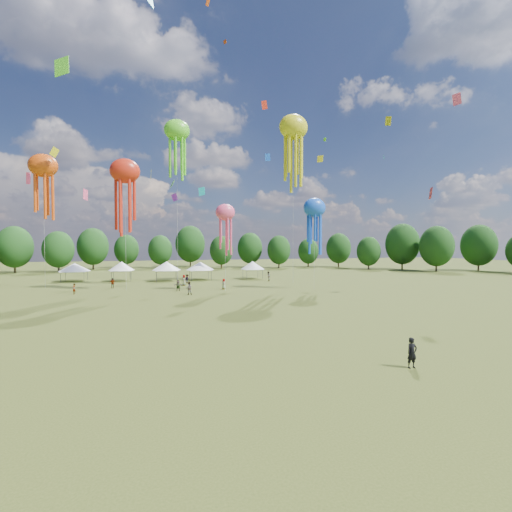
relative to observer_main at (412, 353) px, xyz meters
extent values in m
plane|color=#384416|center=(-7.36, 1.25, -0.88)|extent=(300.00, 300.00, 0.00)
imported|color=black|center=(0.00, 0.00, 0.00)|extent=(0.64, 0.42, 1.75)
imported|color=gray|center=(-9.36, 34.00, 0.04)|extent=(0.89, 0.70, 1.84)
imported|color=gray|center=(-9.05, 46.07, 0.05)|extent=(0.75, 1.00, 1.85)
imported|color=gray|center=(7.43, 48.90, 0.06)|extent=(1.01, 1.12, 1.88)
imported|color=gray|center=(-8.18, 49.52, -0.07)|extent=(1.19, 1.12, 1.62)
imported|color=gray|center=(-20.66, 45.23, -0.05)|extent=(1.02, 0.55, 1.65)
imported|color=gray|center=(-10.54, 38.79, -0.05)|extent=(1.54, 0.55, 1.65)
imported|color=gray|center=(-25.20, 39.21, -0.11)|extent=(0.51, 0.64, 1.53)
imported|color=gray|center=(-3.35, 39.04, -0.06)|extent=(0.54, 0.82, 1.64)
cylinder|color=#47474C|center=(-30.99, 57.39, 0.06)|extent=(0.08, 0.08, 1.86)
cylinder|color=#47474C|center=(-30.99, 61.41, 0.06)|extent=(0.08, 0.08, 1.86)
cylinder|color=#47474C|center=(-26.98, 57.39, 0.06)|extent=(0.08, 0.08, 1.86)
cylinder|color=#47474C|center=(-26.98, 61.41, 0.06)|extent=(0.08, 0.08, 1.86)
cube|color=white|center=(-28.98, 59.40, 1.04)|extent=(4.41, 4.41, 0.10)
cone|color=white|center=(-28.98, 59.40, 1.89)|extent=(5.74, 5.74, 1.60)
cylinder|color=#47474C|center=(-21.86, 55.62, 0.12)|extent=(0.08, 0.08, 2.00)
cylinder|color=#47474C|center=(-21.86, 58.96, 0.12)|extent=(0.08, 0.08, 2.00)
cylinder|color=#47474C|center=(-18.52, 55.62, 0.12)|extent=(0.08, 0.08, 2.00)
cylinder|color=#47474C|center=(-18.52, 58.96, 0.12)|extent=(0.08, 0.08, 2.00)
cube|color=white|center=(-20.19, 57.29, 1.17)|extent=(3.74, 3.74, 0.10)
cone|color=white|center=(-20.19, 57.29, 2.08)|extent=(4.86, 4.86, 1.71)
cylinder|color=#47474C|center=(-13.62, 53.45, 0.12)|extent=(0.08, 0.08, 2.00)
cylinder|color=#47474C|center=(-13.62, 57.33, 0.12)|extent=(0.08, 0.08, 2.00)
cylinder|color=#47474C|center=(-9.74, 53.45, 0.12)|extent=(0.08, 0.08, 2.00)
cylinder|color=#47474C|center=(-9.74, 57.33, 0.12)|extent=(0.08, 0.08, 2.00)
cube|color=white|center=(-11.68, 55.39, 1.17)|extent=(4.28, 4.28, 0.10)
cone|color=white|center=(-11.68, 55.39, 2.08)|extent=(5.56, 5.56, 1.71)
cylinder|color=#47474C|center=(-6.94, 53.68, 0.08)|extent=(0.08, 0.08, 1.92)
cylinder|color=#47474C|center=(-6.94, 57.60, 0.08)|extent=(0.08, 0.08, 1.92)
cylinder|color=#47474C|center=(-3.01, 53.68, 0.08)|extent=(0.08, 0.08, 1.92)
cylinder|color=#47474C|center=(-3.01, 57.60, 0.08)|extent=(0.08, 0.08, 1.92)
cube|color=white|center=(-4.97, 55.64, 1.09)|extent=(4.32, 4.32, 0.10)
cone|color=white|center=(-4.97, 55.64, 1.96)|extent=(5.62, 5.62, 1.64)
cylinder|color=#47474C|center=(4.16, 52.91, 0.09)|extent=(0.08, 0.08, 1.93)
cylinder|color=#47474C|center=(4.16, 56.27, 0.09)|extent=(0.08, 0.08, 1.93)
cylinder|color=#47474C|center=(7.52, 52.91, 0.09)|extent=(0.08, 0.08, 1.93)
cylinder|color=#47474C|center=(7.52, 56.27, 0.09)|extent=(0.08, 0.08, 1.93)
cube|color=white|center=(5.84, 54.59, 1.10)|extent=(3.77, 3.77, 0.10)
cone|color=white|center=(5.84, 54.59, 1.98)|extent=(4.90, 4.90, 1.66)
ellipsoid|color=red|center=(-18.29, 41.69, 17.64)|extent=(4.50, 3.15, 3.82)
cylinder|color=beige|center=(-18.29, 41.69, 8.38)|extent=(0.03, 0.03, 18.52)
ellipsoid|color=#5AE125|center=(-10.15, 45.15, 25.67)|extent=(4.32, 3.02, 3.67)
cylinder|color=beige|center=(-10.15, 45.15, 12.40)|extent=(0.03, 0.03, 26.55)
ellipsoid|color=blue|center=(10.54, 34.81, 12.14)|extent=(3.68, 2.57, 3.12)
cylinder|color=beige|center=(10.54, 34.81, 5.63)|extent=(0.03, 0.03, 13.02)
ellipsoid|color=#D94A0D|center=(-31.48, 49.29, 19.27)|extent=(4.51, 3.16, 3.83)
cylinder|color=beige|center=(-31.48, 49.29, 9.20)|extent=(0.03, 0.03, 20.15)
ellipsoid|color=#FF4B77|center=(-3.52, 36.79, 11.23)|extent=(3.01, 2.11, 2.56)
cylinder|color=beige|center=(-3.52, 36.79, 5.18)|extent=(0.03, 0.03, 12.11)
ellipsoid|color=yellow|center=(11.09, 45.08, 28.15)|extent=(5.51, 3.86, 4.69)
cylinder|color=beige|center=(11.09, 45.08, 13.64)|extent=(0.03, 0.03, 29.03)
cube|color=#D94A0D|center=(-7.09, 30.14, 37.80)|extent=(0.63, 0.82, 0.83)
cube|color=yellow|center=(-14.48, 63.06, 21.42)|extent=(0.19, 1.94, 2.37)
cube|color=#5AE125|center=(22.52, 54.73, 29.56)|extent=(0.55, 0.69, 0.82)
cube|color=#1ACDDF|center=(-5.78, 46.60, 15.74)|extent=(1.08, 0.98, 1.64)
cube|color=#FF4B77|center=(24.15, 20.82, 25.28)|extent=(1.56, 0.70, 1.66)
cube|color=yellow|center=(20.20, 29.61, 25.01)|extent=(0.54, 1.40, 1.55)
cube|color=#5AE125|center=(-23.42, 25.85, 25.27)|extent=(1.73, 1.46, 2.50)
cube|color=#FF4B77|center=(-28.40, 68.94, 17.32)|extent=(0.73, 1.87, 2.47)
cube|color=red|center=(8.50, 54.80, 35.59)|extent=(1.68, 0.91, 2.02)
cube|color=yellow|center=(22.37, 56.64, 25.74)|extent=(1.42, 1.43, 1.71)
cube|color=blue|center=(10.54, 58.79, 25.78)|extent=(1.42, 0.32, 1.73)
cube|color=#1ACDDF|center=(27.09, 40.02, 22.53)|extent=(0.47, 0.57, 0.77)
cube|color=#FF4B77|center=(-34.20, 51.22, 17.40)|extent=(0.38, 1.78, 2.14)
cube|color=purple|center=(-10.35, 49.23, 14.86)|extent=(1.33, 0.44, 1.56)
cube|color=red|center=(22.49, 23.33, 13.31)|extent=(0.83, 1.14, 1.63)
cube|color=#D94A0D|center=(0.39, 56.20, 48.08)|extent=(0.60, 0.76, 1.07)
cube|color=yellow|center=(-26.12, 33.73, 17.97)|extent=(1.03, 0.75, 1.34)
cube|color=#5AE125|center=(-10.17, 60.08, 19.11)|extent=(0.99, 1.69, 1.71)
cylinder|color=#38281C|center=(-48.04, 86.74, 0.83)|extent=(0.44, 0.44, 3.41)
ellipsoid|color=#194015|center=(-48.04, 86.74, 5.73)|extent=(8.53, 8.53, 10.66)
cylinder|color=#38281C|center=(-37.95, 86.27, 0.66)|extent=(0.44, 0.44, 3.07)
ellipsoid|color=#194015|center=(-37.95, 86.27, 5.06)|extent=(7.66, 7.66, 9.58)
cylinder|color=#38281C|center=(-30.87, 94.59, 0.84)|extent=(0.44, 0.44, 3.43)
ellipsoid|color=#194015|center=(-30.87, 94.59, 5.78)|extent=(8.58, 8.58, 10.73)
cylinder|color=#38281C|center=(-22.11, 100.21, 0.60)|extent=(0.44, 0.44, 2.95)
ellipsoid|color=#194015|center=(-22.11, 100.21, 4.83)|extent=(7.37, 7.37, 9.21)
cylinder|color=#38281C|center=(-12.05, 96.31, 0.57)|extent=(0.44, 0.44, 2.89)
ellipsoid|color=#194015|center=(-12.05, 96.31, 4.73)|extent=(7.23, 7.23, 9.04)
cylinder|color=#38281C|center=(-2.44, 100.74, 1.04)|extent=(0.44, 0.44, 3.84)
ellipsoid|color=#194015|center=(-2.44, 100.74, 6.56)|extent=(9.60, 9.60, 11.99)
cylinder|color=#38281C|center=(5.83, 89.69, 0.54)|extent=(0.44, 0.44, 2.84)
ellipsoid|color=#194015|center=(5.83, 89.69, 4.63)|extent=(7.11, 7.11, 8.89)
cylinder|color=#38281C|center=(15.57, 92.29, 0.70)|extent=(0.44, 0.44, 3.16)
ellipsoid|color=#194015|center=(15.57, 92.29, 5.25)|extent=(7.91, 7.91, 9.88)
cylinder|color=#38281C|center=(23.34, 86.54, 0.56)|extent=(0.44, 0.44, 2.88)
ellipsoid|color=#194015|center=(23.34, 86.54, 4.71)|extent=(7.21, 7.21, 9.01)
cylinder|color=#38281C|center=(34.16, 88.49, 0.44)|extent=(0.44, 0.44, 2.63)
ellipsoid|color=#194015|center=(34.16, 88.49, 4.22)|extent=(6.57, 6.57, 8.22)
cylinder|color=#38281C|center=(43.16, 84.98, 0.69)|extent=(0.44, 0.44, 3.13)
ellipsoid|color=#194015|center=(43.16, 84.98, 5.18)|extent=(7.81, 7.81, 9.77)
cylinder|color=#38281C|center=(46.29, 73.06, 0.48)|extent=(0.44, 0.44, 2.72)
ellipsoid|color=#194015|center=(46.29, 73.06, 4.39)|extent=(6.80, 6.80, 8.50)
cylinder|color=#38281C|center=(55.61, 70.17, 1.03)|extent=(0.44, 0.44, 3.81)
ellipsoid|color=#194015|center=(55.61, 70.17, 6.50)|extent=(9.52, 9.52, 11.90)
cylinder|color=#38281C|center=(59.22, 61.05, 0.88)|extent=(0.44, 0.44, 3.51)
ellipsoid|color=#194015|center=(59.22, 61.05, 5.92)|extent=(8.78, 8.78, 10.97)
cylinder|color=#38281C|center=(72.03, 59.52, 0.94)|extent=(0.44, 0.44, 3.64)
ellipsoid|color=#194015|center=(72.03, 59.52, 6.17)|extent=(9.10, 9.10, 11.37)
camera|label=1|loc=(-14.24, -16.79, 6.18)|focal=24.83mm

